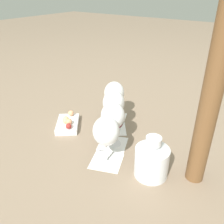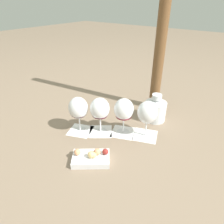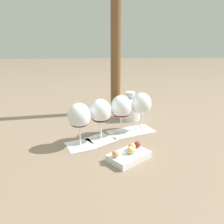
{
  "view_description": "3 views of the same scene",
  "coord_description": "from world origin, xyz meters",
  "px_view_note": "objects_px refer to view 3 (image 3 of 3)",
  "views": [
    {
      "loc": [
        -0.72,
        -0.51,
        0.6
      ],
      "look_at": [
        0.0,
        0.0,
        0.12
      ],
      "focal_mm": 38.0,
      "sensor_mm": 36.0,
      "label": 1
    },
    {
      "loc": [
        -0.51,
        0.68,
        0.61
      ],
      "look_at": [
        0.0,
        0.0,
        0.12
      ],
      "focal_mm": 32.0,
      "sensor_mm": 36.0,
      "label": 2
    },
    {
      "loc": [
        0.06,
        1.04,
        0.46
      ],
      "look_at": [
        0.0,
        0.0,
        0.12
      ],
      "focal_mm": 38.0,
      "sensor_mm": 36.0,
      "label": 3
    }
  ],
  "objects_px": {
    "wine_glass_2": "(100,113)",
    "wine_glass_3": "(79,118)",
    "umbrella_pole": "(116,26)",
    "ceramic_vase": "(130,107)",
    "wine_glass_1": "(121,108)",
    "wine_glass_0": "(142,105)",
    "snack_dish": "(129,155)"
  },
  "relations": [
    {
      "from": "wine_glass_0",
      "to": "wine_glass_1",
      "type": "xyz_separation_m",
      "value": [
        0.11,
        0.04,
        0.0
      ]
    },
    {
      "from": "wine_glass_1",
      "to": "ceramic_vase",
      "type": "relative_size",
      "value": 1.21
    },
    {
      "from": "wine_glass_0",
      "to": "ceramic_vase",
      "type": "relative_size",
      "value": 1.21
    },
    {
      "from": "wine_glass_2",
      "to": "ceramic_vase",
      "type": "bearing_deg",
      "value": -121.25
    },
    {
      "from": "wine_glass_3",
      "to": "snack_dish",
      "type": "bearing_deg",
      "value": 146.46
    },
    {
      "from": "wine_glass_0",
      "to": "wine_glass_3",
      "type": "xyz_separation_m",
      "value": [
        0.29,
        0.17,
        -0.0
      ]
    },
    {
      "from": "wine_glass_1",
      "to": "wine_glass_2",
      "type": "bearing_deg",
      "value": 33.38
    },
    {
      "from": "wine_glass_2",
      "to": "snack_dish",
      "type": "bearing_deg",
      "value": 119.52
    },
    {
      "from": "wine_glass_3",
      "to": "snack_dish",
      "type": "distance_m",
      "value": 0.26
    },
    {
      "from": "umbrella_pole",
      "to": "wine_glass_1",
      "type": "bearing_deg",
      "value": 90.55
    },
    {
      "from": "wine_glass_1",
      "to": "wine_glass_3",
      "type": "xyz_separation_m",
      "value": [
        0.19,
        0.12,
        -0.0
      ]
    },
    {
      "from": "ceramic_vase",
      "to": "umbrella_pole",
      "type": "distance_m",
      "value": 0.47
    },
    {
      "from": "wine_glass_0",
      "to": "ceramic_vase",
      "type": "bearing_deg",
      "value": -78.43
    },
    {
      "from": "wine_glass_2",
      "to": "snack_dish",
      "type": "relative_size",
      "value": 1.04
    },
    {
      "from": "wine_glass_1",
      "to": "wine_glass_2",
      "type": "distance_m",
      "value": 0.12
    },
    {
      "from": "wine_glass_1",
      "to": "umbrella_pole",
      "type": "height_order",
      "value": "umbrella_pole"
    },
    {
      "from": "wine_glass_1",
      "to": "snack_dish",
      "type": "bearing_deg",
      "value": 92.0
    },
    {
      "from": "wine_glass_0",
      "to": "wine_glass_3",
      "type": "height_order",
      "value": "same"
    },
    {
      "from": "wine_glass_2",
      "to": "umbrella_pole",
      "type": "height_order",
      "value": "umbrella_pole"
    },
    {
      "from": "umbrella_pole",
      "to": "ceramic_vase",
      "type": "bearing_deg",
      "value": 119.21
    },
    {
      "from": "wine_glass_1",
      "to": "wine_glass_2",
      "type": "xyz_separation_m",
      "value": [
        0.1,
        0.06,
        -0.0
      ]
    },
    {
      "from": "wine_glass_1",
      "to": "umbrella_pole",
      "type": "distance_m",
      "value": 0.51
    },
    {
      "from": "wine_glass_2",
      "to": "umbrella_pole",
      "type": "xyz_separation_m",
      "value": [
        -0.1,
        -0.41,
        0.38
      ]
    },
    {
      "from": "wine_glass_0",
      "to": "snack_dish",
      "type": "relative_size",
      "value": 1.04
    },
    {
      "from": "wine_glass_0",
      "to": "wine_glass_1",
      "type": "height_order",
      "value": "same"
    },
    {
      "from": "wine_glass_0",
      "to": "wine_glass_2",
      "type": "xyz_separation_m",
      "value": [
        0.2,
        0.11,
        0.0
      ]
    },
    {
      "from": "wine_glass_2",
      "to": "wine_glass_3",
      "type": "distance_m",
      "value": 0.11
    },
    {
      "from": "wine_glass_1",
      "to": "wine_glass_3",
      "type": "distance_m",
      "value": 0.23
    },
    {
      "from": "wine_glass_0",
      "to": "wine_glass_3",
      "type": "relative_size",
      "value": 1.0
    },
    {
      "from": "wine_glass_0",
      "to": "wine_glass_2",
      "type": "distance_m",
      "value": 0.23
    },
    {
      "from": "wine_glass_0",
      "to": "wine_glass_2",
      "type": "relative_size",
      "value": 1.0
    },
    {
      "from": "snack_dish",
      "to": "umbrella_pole",
      "type": "bearing_deg",
      "value": -88.84
    }
  ]
}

